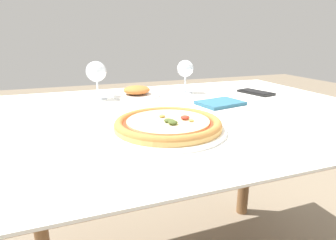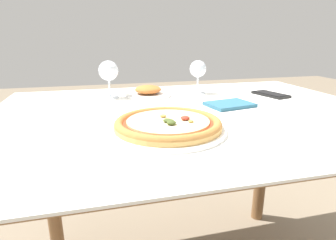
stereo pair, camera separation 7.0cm
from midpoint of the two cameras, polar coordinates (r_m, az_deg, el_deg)
dining_table at (r=0.93m, az=1.30°, el=-3.57°), size 1.26×0.93×0.74m
pizza_plate at (r=0.71m, az=-2.84°, el=-1.05°), size 0.29×0.29×0.04m
fork at (r=0.86m, az=-12.72°, el=0.89°), size 0.06×0.17×0.00m
wine_glass_far_left at (r=1.17m, az=1.81°, el=10.13°), size 0.07×0.07×0.14m
wine_glass_far_right at (r=1.09m, az=-16.20°, el=9.18°), size 0.07×0.07×0.14m
cell_phone at (r=1.21m, az=15.84°, el=5.42°), size 0.11×0.16×0.01m
side_plate at (r=1.12m, az=-8.16°, el=5.53°), size 0.18×0.18×0.04m
napkin_folded at (r=0.99m, az=8.58°, el=3.40°), size 0.17×0.14×0.01m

